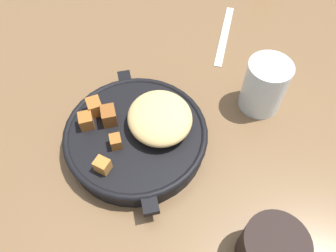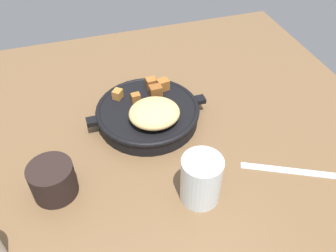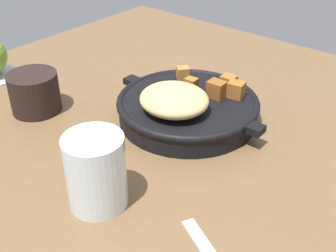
# 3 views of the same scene
# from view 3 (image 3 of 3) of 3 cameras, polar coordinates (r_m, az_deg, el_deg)

# --- Properties ---
(ground_plane) EXTENTS (1.07, 1.03, 0.02)m
(ground_plane) POSITION_cam_3_polar(r_m,az_deg,el_deg) (0.70, 0.36, -2.57)
(ground_plane) COLOR brown
(cast_iron_skillet) EXTENTS (0.29, 0.24, 0.08)m
(cast_iron_skillet) POSITION_cam_3_polar(r_m,az_deg,el_deg) (0.73, 2.48, 2.70)
(cast_iron_skillet) COLOR black
(cast_iron_skillet) RESTS_ON ground_plane
(water_glass_tall) EXTENTS (0.08, 0.08, 0.10)m
(water_glass_tall) POSITION_cam_3_polar(r_m,az_deg,el_deg) (0.55, -9.58, -6.00)
(water_glass_tall) COLOR silver
(water_glass_tall) RESTS_ON ground_plane
(coffee_mug_dark) EXTENTS (0.09, 0.09, 0.07)m
(coffee_mug_dark) POSITION_cam_3_polar(r_m,az_deg,el_deg) (0.80, -17.37, 4.29)
(coffee_mug_dark) COLOR black
(coffee_mug_dark) RESTS_ON ground_plane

